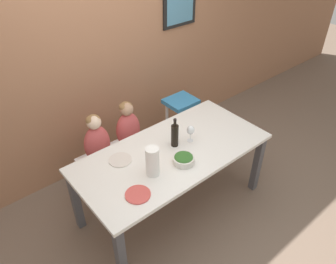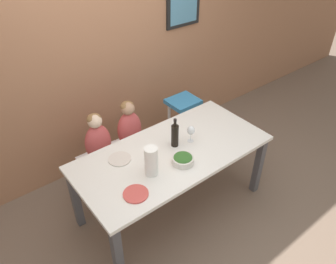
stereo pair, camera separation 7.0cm
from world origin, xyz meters
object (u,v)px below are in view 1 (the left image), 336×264
object	(u,v)px
paper_towel_roll	(152,161)
dinner_plate_back_left	(120,160)
wine_glass_near	(191,130)
wine_bottle	(175,135)
chair_far_center	(130,150)
chair_right_highchair	(181,112)
chair_far_left	(101,165)
dinner_plate_front_left	(138,195)
person_child_center	(128,126)
salad_bowl_large	(184,159)
person_child_left	(97,140)

from	to	relation	value
paper_towel_roll	dinner_plate_back_left	bearing A→B (deg)	110.79
wine_glass_near	wine_bottle	bearing A→B (deg)	164.92
chair_far_center	paper_towel_roll	xyz separation A→B (m)	(-0.27, -0.78, 0.51)
chair_right_highchair	chair_far_left	bearing A→B (deg)	180.00
chair_far_left	dinner_plate_back_left	bearing A→B (deg)	-91.65
chair_far_center	dinner_plate_front_left	bearing A→B (deg)	-119.60
chair_right_highchair	wine_bottle	world-z (taller)	wine_bottle
chair_right_highchair	dinner_plate_front_left	xyz separation A→B (m)	(-1.25, -0.90, 0.18)
chair_far_left	dinner_plate_front_left	bearing A→B (deg)	-98.58
wine_bottle	dinner_plate_front_left	size ratio (longest dim) A/B	1.44
person_child_center	dinner_plate_back_left	world-z (taller)	person_child_center
chair_right_highchair	wine_glass_near	world-z (taller)	wine_glass_near
wine_glass_near	chair_far_left	bearing A→B (deg)	136.06
chair_far_left	salad_bowl_large	xyz separation A→B (m)	(0.40, -0.84, 0.42)
chair_far_left	chair_right_highchair	world-z (taller)	chair_right_highchair
paper_towel_roll	dinner_plate_back_left	size ratio (longest dim) A/B	1.32
chair_far_center	wine_bottle	xyz separation A→B (m)	(0.13, -0.60, 0.49)
person_child_left	dinner_plate_back_left	xyz separation A→B (m)	(-0.01, -0.46, 0.05)
chair_far_center	dinner_plate_front_left	size ratio (longest dim) A/B	2.14
person_child_center	paper_towel_roll	world-z (taller)	paper_towel_roll
chair_far_center	person_child_center	world-z (taller)	person_child_center
person_child_center	paper_towel_roll	size ratio (longest dim) A/B	2.00
person_child_left	wine_glass_near	bearing A→B (deg)	-43.97
chair_far_left	person_child_center	world-z (taller)	person_child_center
wine_glass_near	dinner_plate_back_left	size ratio (longest dim) A/B	0.83
salad_bowl_large	chair_far_center	bearing A→B (deg)	92.04
paper_towel_roll	dinner_plate_front_left	size ratio (longest dim) A/B	1.32
chair_far_left	chair_far_center	distance (m)	0.37
chair_far_left	wine_glass_near	distance (m)	1.05
person_child_left	chair_far_left	bearing A→B (deg)	-90.00
person_child_left	wine_glass_near	size ratio (longest dim) A/B	3.18
chair_right_highchair	paper_towel_roll	size ratio (longest dim) A/B	2.72
person_child_center	salad_bowl_large	xyz separation A→B (m)	(0.03, -0.84, 0.08)
salad_bowl_large	dinner_plate_front_left	distance (m)	0.54
person_child_center	dinner_plate_back_left	xyz separation A→B (m)	(-0.39, -0.46, 0.05)
chair_far_center	paper_towel_roll	size ratio (longest dim) A/B	1.62
chair_far_center	chair_right_highchair	size ratio (longest dim) A/B	0.60
person_child_left	wine_glass_near	world-z (taller)	person_child_left
chair_far_left	chair_right_highchair	distance (m)	1.14
dinner_plate_front_left	person_child_left	bearing A→B (deg)	81.43
wine_glass_near	dinner_plate_back_left	xyz separation A→B (m)	(-0.68, 0.19, -0.12)
person_child_left	wine_bottle	size ratio (longest dim) A/B	1.83
chair_right_highchair	dinner_plate_front_left	world-z (taller)	dinner_plate_front_left
person_child_center	person_child_left	bearing A→B (deg)	180.00
person_child_left	salad_bowl_large	xyz separation A→B (m)	(0.40, -0.84, 0.08)
chair_right_highchair	person_child_center	bearing A→B (deg)	179.95
wine_glass_near	person_child_center	bearing A→B (deg)	114.47
chair_far_center	chair_far_left	bearing A→B (deg)	180.00
chair_right_highchair	wine_bottle	bearing A→B (deg)	-135.68
person_child_center	salad_bowl_large	size ratio (longest dim) A/B	2.76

